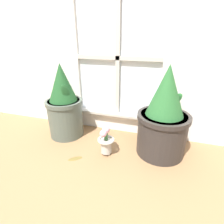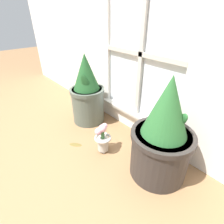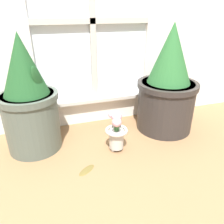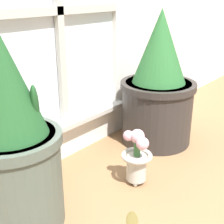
# 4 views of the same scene
# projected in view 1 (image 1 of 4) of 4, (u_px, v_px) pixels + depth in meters

# --- Properties ---
(ground_plane) EXTENTS (10.00, 10.00, 0.00)m
(ground_plane) POSITION_uv_depth(u_px,v_px,m) (93.00, 170.00, 1.25)
(ground_plane) COLOR olive
(potted_plant_left) EXTENTS (0.33, 0.33, 0.68)m
(potted_plant_left) POSITION_uv_depth(u_px,v_px,m) (64.00, 105.00, 1.59)
(potted_plant_left) COLOR #4C564C
(potted_plant_left) RESTS_ON ground_plane
(potted_plant_right) EXTENTS (0.40, 0.40, 0.71)m
(potted_plant_right) POSITION_uv_depth(u_px,v_px,m) (163.00, 118.00, 1.33)
(potted_plant_right) COLOR #2D2826
(potted_plant_right) RESTS_ON ground_plane
(flower_vase) EXTENTS (0.13, 0.13, 0.25)m
(flower_vase) POSITION_uv_depth(u_px,v_px,m) (106.00, 140.00, 1.37)
(flower_vase) COLOR #BCB7AD
(flower_vase) RESTS_ON ground_plane
(fallen_leaf) EXTENTS (0.11, 0.10, 0.01)m
(fallen_leaf) POSITION_uv_depth(u_px,v_px,m) (75.00, 158.00, 1.36)
(fallen_leaf) COLOR brown
(fallen_leaf) RESTS_ON ground_plane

